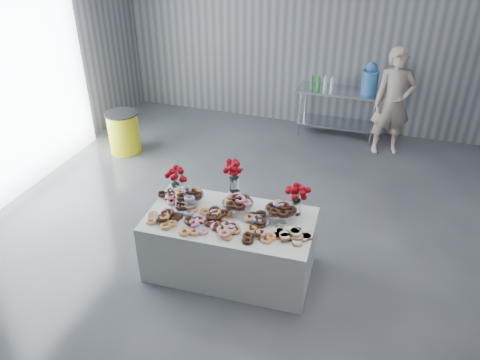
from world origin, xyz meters
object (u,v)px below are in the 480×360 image
object	(u,v)px
display_table	(230,244)
prep_table	(338,104)
trash_barrel	(124,132)
person	(393,102)
water_jug	(370,79)

from	to	relation	value
display_table	prep_table	bearing A→B (deg)	81.50
prep_table	trash_barrel	size ratio (longest dim) A/B	2.05
display_table	trash_barrel	world-z (taller)	display_table
person	display_table	bearing A→B (deg)	-130.02
display_table	trash_barrel	xyz separation A→B (m)	(-2.79, 2.32, -0.01)
display_table	prep_table	world-z (taller)	prep_table
display_table	person	distance (m)	4.14
display_table	person	world-z (taller)	person
prep_table	trash_barrel	distance (m)	3.89
water_jug	display_table	bearing A→B (deg)	-105.09
person	trash_barrel	world-z (taller)	person
display_table	water_jug	bearing A→B (deg)	74.91
water_jug	trash_barrel	bearing A→B (deg)	-154.77
display_table	trash_barrel	bearing A→B (deg)	140.30
water_jug	prep_table	bearing A→B (deg)	180.00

